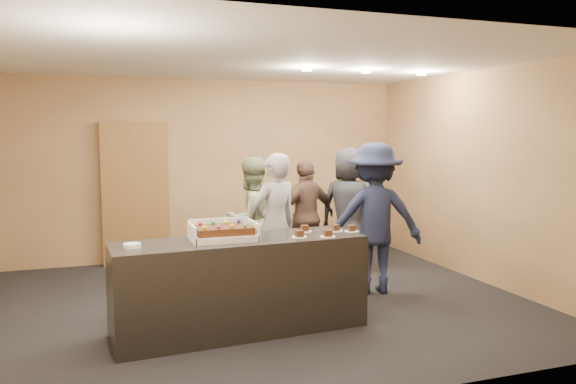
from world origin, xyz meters
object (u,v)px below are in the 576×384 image
at_px(serving_counter, 240,285).
at_px(cake_box, 223,235).
at_px(storage_cabinet, 135,193).
at_px(person_sage_man, 251,220).
at_px(plate_stack, 132,246).
at_px(person_brown_extra, 307,217).
at_px(person_navy_man, 375,218).
at_px(sheet_cake, 223,230).
at_px(person_dark_suit, 350,210).
at_px(person_server_grey, 275,225).

relative_size(serving_counter, cake_box, 3.92).
bearing_deg(storage_cabinet, serving_counter, -77.11).
bearing_deg(person_sage_man, plate_stack, 28.87).
distance_m(serving_counter, cake_box, 0.52).
height_order(serving_counter, storage_cabinet, storage_cabinet).
height_order(storage_cabinet, plate_stack, storage_cabinet).
height_order(cake_box, person_brown_extra, person_brown_extra).
height_order(serving_counter, person_navy_man, person_navy_man).
relative_size(sheet_cake, plate_stack, 3.42).
bearing_deg(person_dark_suit, person_brown_extra, 32.82).
bearing_deg(person_dark_suit, plate_stack, 75.38).
distance_m(storage_cabinet, person_sage_man, 2.03).
xyz_separation_m(storage_cabinet, person_brown_extra, (2.15, -1.33, -0.26)).
relative_size(plate_stack, person_sage_man, 0.10).
distance_m(plate_stack, person_navy_man, 2.98).
xyz_separation_m(person_sage_man, person_navy_man, (1.28, -0.91, 0.09)).
bearing_deg(person_sage_man, sheet_cake, 46.78).
bearing_deg(person_dark_suit, serving_counter, 85.11).
distance_m(cake_box, plate_stack, 0.85).
xyz_separation_m(sheet_cake, person_dark_suit, (2.16, 1.80, -0.14)).
bearing_deg(person_brown_extra, person_server_grey, 33.00).
xyz_separation_m(sheet_cake, person_sage_man, (0.73, 1.70, -0.20)).
bearing_deg(cake_box, person_brown_extra, 50.29).
bearing_deg(storage_cabinet, person_brown_extra, -31.74).
height_order(sheet_cake, person_dark_suit, person_dark_suit).
distance_m(sheet_cake, person_navy_man, 2.16).
height_order(cake_box, plate_stack, cake_box).
bearing_deg(person_sage_man, cake_box, 46.51).
xyz_separation_m(sheet_cake, plate_stack, (-0.84, -0.09, -0.08)).
bearing_deg(person_navy_man, sheet_cake, 37.39).
height_order(storage_cabinet, sheet_cake, storage_cabinet).
height_order(person_server_grey, person_brown_extra, person_server_grey).
distance_m(sheet_cake, plate_stack, 0.85).
relative_size(storage_cabinet, cake_box, 3.37).
bearing_deg(person_brown_extra, plate_stack, 23.05).
bearing_deg(person_dark_suit, storage_cabinet, 15.38).
relative_size(storage_cabinet, plate_stack, 13.54).
bearing_deg(sheet_cake, plate_stack, -173.68).
bearing_deg(serving_counter, storage_cabinet, 99.05).
relative_size(storage_cabinet, person_sage_man, 1.29).
bearing_deg(storage_cabinet, person_server_grey, -56.85).
bearing_deg(person_brown_extra, sheet_cake, 33.88).
relative_size(plate_stack, person_navy_man, 0.09).
xyz_separation_m(cake_box, person_brown_extra, (1.57, 1.89, -0.17)).
xyz_separation_m(sheet_cake, person_server_grey, (0.84, 1.06, -0.16)).
relative_size(serving_counter, person_dark_suit, 1.40).
bearing_deg(person_brown_extra, serving_counter, 36.86).
distance_m(person_server_grey, person_sage_man, 0.66).
distance_m(serving_counter, plate_stack, 1.11).
relative_size(person_server_grey, person_sage_man, 1.04).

